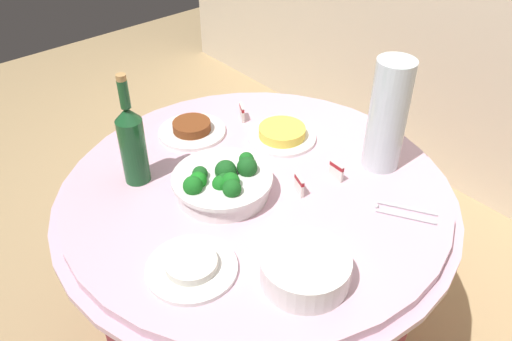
# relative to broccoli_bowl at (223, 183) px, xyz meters

# --- Properties ---
(ground_plane) EXTENTS (6.00, 6.00, 0.00)m
(ground_plane) POSITION_rel_broccoli_bowl_xyz_m (0.03, 0.10, -0.78)
(ground_plane) COLOR tan
(buffet_table) EXTENTS (1.16, 1.16, 0.74)m
(buffet_table) POSITION_rel_broccoli_bowl_xyz_m (0.03, 0.10, -0.41)
(buffet_table) COLOR maroon
(buffet_table) RESTS_ON ground_plane
(broccoli_bowl) EXTENTS (0.28, 0.28, 0.11)m
(broccoli_bowl) POSITION_rel_broccoli_bowl_xyz_m (0.00, 0.00, 0.00)
(broccoli_bowl) COLOR white
(broccoli_bowl) RESTS_ON buffet_table
(plate_stack) EXTENTS (0.21, 0.21, 0.07)m
(plate_stack) POSITION_rel_broccoli_bowl_xyz_m (0.37, -0.05, -0.01)
(plate_stack) COLOR white
(plate_stack) RESTS_ON buffet_table
(wine_bottle) EXTENTS (0.07, 0.07, 0.34)m
(wine_bottle) POSITION_rel_broccoli_bowl_xyz_m (-0.22, -0.14, 0.09)
(wine_bottle) COLOR #194D26
(wine_bottle) RESTS_ON buffet_table
(decorative_fruit_vase) EXTENTS (0.11, 0.11, 0.34)m
(decorative_fruit_vase) POSITION_rel_broccoli_bowl_xyz_m (0.19, 0.45, 0.11)
(decorative_fruit_vase) COLOR silver
(decorative_fruit_vase) RESTS_ON buffet_table
(serving_tongs) EXTENTS (0.16, 0.12, 0.01)m
(serving_tongs) POSITION_rel_broccoli_bowl_xyz_m (0.38, 0.32, -0.04)
(serving_tongs) COLOR silver
(serving_tongs) RESTS_ON buffet_table
(food_plate_stir_fry) EXTENTS (0.22, 0.22, 0.04)m
(food_plate_stir_fry) POSITION_rel_broccoli_bowl_xyz_m (-0.32, 0.12, -0.03)
(food_plate_stir_fry) COLOR white
(food_plate_stir_fry) RESTS_ON buffet_table
(food_plate_fried_egg) EXTENTS (0.22, 0.22, 0.04)m
(food_plate_fried_egg) POSITION_rel_broccoli_bowl_xyz_m (-0.10, 0.32, -0.02)
(food_plate_fried_egg) COLOR white
(food_plate_fried_egg) RESTS_ON buffet_table
(food_plate_rice) EXTENTS (0.22, 0.22, 0.03)m
(food_plate_rice) POSITION_rel_broccoli_bowl_xyz_m (0.17, -0.23, -0.03)
(food_plate_rice) COLOR white
(food_plate_rice) RESTS_ON buffet_table
(label_placard_front) EXTENTS (0.05, 0.01, 0.05)m
(label_placard_front) POSITION_rel_broccoli_bowl_xyz_m (0.16, 0.29, -0.01)
(label_placard_front) COLOR white
(label_placard_front) RESTS_ON buffet_table
(label_placard_mid) EXTENTS (0.05, 0.03, 0.05)m
(label_placard_mid) POSITION_rel_broccoli_bowl_xyz_m (-0.28, 0.30, -0.01)
(label_placard_mid) COLOR white
(label_placard_mid) RESTS_ON buffet_table
(label_placard_rear) EXTENTS (0.05, 0.03, 0.05)m
(label_placard_rear) POSITION_rel_broccoli_bowl_xyz_m (0.13, 0.17, -0.01)
(label_placard_rear) COLOR white
(label_placard_rear) RESTS_ON buffet_table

